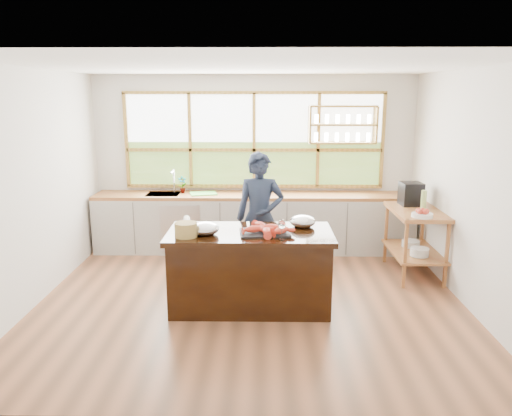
{
  "coord_description": "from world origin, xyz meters",
  "views": [
    {
      "loc": [
        0.15,
        -5.59,
        2.41
      ],
      "look_at": [
        0.06,
        0.15,
        1.09
      ],
      "focal_mm": 35.0,
      "sensor_mm": 36.0,
      "label": 1
    }
  ],
  "objects_px": {
    "island": "(250,269)",
    "espresso_machine": "(411,194)",
    "wicker_basket": "(186,230)",
    "cook": "(260,218)"
  },
  "relations": [
    {
      "from": "island",
      "to": "wicker_basket",
      "type": "height_order",
      "value": "wicker_basket"
    },
    {
      "from": "island",
      "to": "cook",
      "type": "bearing_deg",
      "value": 83.04
    },
    {
      "from": "cook",
      "to": "wicker_basket",
      "type": "xyz_separation_m",
      "value": [
        -0.79,
        -1.08,
        0.13
      ]
    },
    {
      "from": "island",
      "to": "espresso_machine",
      "type": "bearing_deg",
      "value": 32.62
    },
    {
      "from": "espresso_machine",
      "to": "wicker_basket",
      "type": "bearing_deg",
      "value": -153.95
    },
    {
      "from": "cook",
      "to": "espresso_machine",
      "type": "bearing_deg",
      "value": 15.62
    },
    {
      "from": "island",
      "to": "espresso_machine",
      "type": "xyz_separation_m",
      "value": [
        2.19,
        1.4,
        0.6
      ]
    },
    {
      "from": "espresso_machine",
      "to": "island",
      "type": "bearing_deg",
      "value": -150.72
    },
    {
      "from": "island",
      "to": "cook",
      "type": "distance_m",
      "value": 0.95
    },
    {
      "from": "island",
      "to": "espresso_machine",
      "type": "distance_m",
      "value": 2.67
    }
  ]
}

